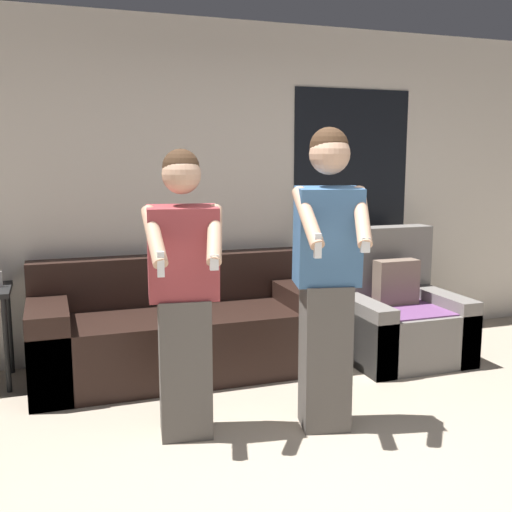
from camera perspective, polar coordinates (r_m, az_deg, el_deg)
The scene contains 6 objects.
ground_plane at distance 3.04m, azimuth 11.41°, elevation -22.76°, with size 14.00×14.00×0.00m, color tan.
wall_back at distance 5.00m, azimuth -3.24°, elevation 6.39°, with size 6.33×0.07×2.70m.
couch at distance 4.60m, azimuth -7.25°, elevation -7.14°, with size 2.16×0.87×0.85m.
armchair at distance 5.04m, azimuth 13.11°, elevation -5.63°, with size 0.91×0.88×1.03m.
person_left at distance 3.42m, azimuth -6.90°, elevation -3.56°, with size 0.45×0.50×1.66m.
person_right at distance 3.50m, azimuth 6.78°, elevation -1.82°, with size 0.45×0.52×1.78m.
Camera 1 is at (-1.35, -2.20, 1.60)m, focal length 42.00 mm.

